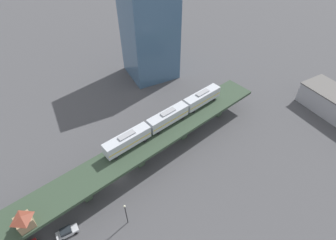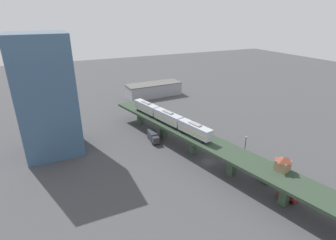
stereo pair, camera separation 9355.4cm
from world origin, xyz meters
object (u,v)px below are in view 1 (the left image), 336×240
object	(u,v)px
street_car_silver	(67,232)
subway_train	(168,117)
signal_hut	(24,221)
delivery_truck	(171,125)
street_lamp	(126,213)
office_tower	(149,27)

from	to	relation	value
street_car_silver	subway_train	bearing A→B (deg)	114.24
signal_hut	delivery_truck	size ratio (longest dim) A/B	0.53
street_lamp	subway_train	bearing A→B (deg)	132.70
delivery_truck	signal_hut	bearing A→B (deg)	-67.07
street_lamp	office_tower	xyz separation A→B (m)	(-51.79, 29.14, 13.89)
delivery_truck	street_lamp	xyz separation A→B (m)	(21.17, -21.60, 2.35)
subway_train	delivery_truck	distance (m)	9.12
subway_train	office_tower	distance (m)	37.35
street_car_silver	delivery_truck	xyz separation A→B (m)	(-17.84, 33.63, 0.82)
subway_train	signal_hut	size ratio (longest dim) A/B	9.50
street_car_silver	delivery_truck	bearing A→B (deg)	117.95
subway_train	street_lamp	size ratio (longest dim) A/B	5.31
signal_hut	street_car_silver	size ratio (longest dim) A/B	0.87
delivery_truck	office_tower	size ratio (longest dim) A/B	0.20
subway_train	street_car_silver	world-z (taller)	subway_train
street_car_silver	street_lamp	xyz separation A→B (m)	(3.32, 12.03, 3.17)
office_tower	subway_train	bearing A→B (deg)	-17.05
street_lamp	street_car_silver	bearing A→B (deg)	-105.44
signal_hut	office_tower	world-z (taller)	office_tower
office_tower	signal_hut	bearing A→B (deg)	-44.70
subway_train	street_car_silver	bearing A→B (deg)	-65.76
delivery_truck	street_lamp	world-z (taller)	street_lamp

